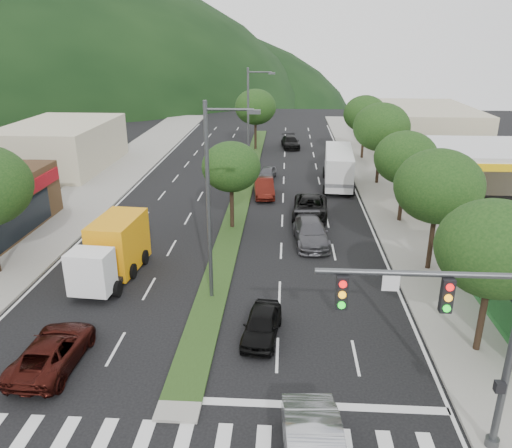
# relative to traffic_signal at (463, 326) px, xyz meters

# --- Properties ---
(ground) EXTENTS (160.00, 160.00, 0.00)m
(ground) POSITION_rel_traffic_signal_xyz_m (-9.03, 1.54, -4.65)
(ground) COLOR black
(ground) RESTS_ON ground
(sidewalk_right) EXTENTS (5.00, 90.00, 0.15)m
(sidewalk_right) POSITION_rel_traffic_signal_xyz_m (3.47, 26.54, -4.57)
(sidewalk_right) COLOR gray
(sidewalk_right) RESTS_ON ground
(sidewalk_left) EXTENTS (6.00, 90.00, 0.15)m
(sidewalk_left) POSITION_rel_traffic_signal_xyz_m (-22.03, 26.54, -4.57)
(sidewalk_left) COLOR gray
(sidewalk_left) RESTS_ON ground
(median) EXTENTS (1.60, 56.00, 0.12)m
(median) POSITION_rel_traffic_signal_xyz_m (-9.03, 29.54, -4.59)
(median) COLOR #233915
(median) RESTS_ON ground
(crosswalk) EXTENTS (19.00, 2.20, 0.01)m
(crosswalk) POSITION_rel_traffic_signal_xyz_m (-9.03, -0.46, -4.64)
(crosswalk) COLOR silver
(crosswalk) RESTS_ON ground
(traffic_signal) EXTENTS (6.12, 0.40, 7.00)m
(traffic_signal) POSITION_rel_traffic_signal_xyz_m (0.00, 0.00, 0.00)
(traffic_signal) COLOR #47494C
(traffic_signal) RESTS_ON ground
(gas_canopy) EXTENTS (12.20, 8.20, 5.25)m
(gas_canopy) POSITION_rel_traffic_signal_xyz_m (9.97, 23.54, 0.00)
(gas_canopy) COLOR silver
(gas_canopy) RESTS_ON ground
(bldg_left_far) EXTENTS (9.00, 14.00, 4.60)m
(bldg_left_far) POSITION_rel_traffic_signal_xyz_m (-28.03, 35.54, -2.35)
(bldg_left_far) COLOR beige
(bldg_left_far) RESTS_ON ground
(bldg_right_far) EXTENTS (10.00, 16.00, 5.20)m
(bldg_right_far) POSITION_rel_traffic_signal_xyz_m (10.47, 45.54, -2.05)
(bldg_right_far) COLOR beige
(bldg_right_far) RESTS_ON ground
(tree_r_a) EXTENTS (4.60, 4.60, 6.63)m
(tree_r_a) POSITION_rel_traffic_signal_xyz_m (2.97, 5.54, 0.17)
(tree_r_a) COLOR black
(tree_r_a) RESTS_ON sidewalk_right
(tree_r_b) EXTENTS (4.80, 4.80, 6.94)m
(tree_r_b) POSITION_rel_traffic_signal_xyz_m (2.97, 13.54, 0.39)
(tree_r_b) COLOR black
(tree_r_b) RESTS_ON sidewalk_right
(tree_r_c) EXTENTS (4.40, 4.40, 6.48)m
(tree_r_c) POSITION_rel_traffic_signal_xyz_m (2.97, 21.54, 0.10)
(tree_r_c) COLOR black
(tree_r_c) RESTS_ON sidewalk_right
(tree_r_d) EXTENTS (5.00, 5.00, 7.17)m
(tree_r_d) POSITION_rel_traffic_signal_xyz_m (2.97, 31.54, 0.54)
(tree_r_d) COLOR black
(tree_r_d) RESTS_ON sidewalk_right
(tree_r_e) EXTENTS (4.60, 4.60, 6.71)m
(tree_r_e) POSITION_rel_traffic_signal_xyz_m (2.97, 41.54, 0.25)
(tree_r_e) COLOR black
(tree_r_e) RESTS_ON sidewalk_right
(tree_med_near) EXTENTS (4.00, 4.00, 6.02)m
(tree_med_near) POSITION_rel_traffic_signal_xyz_m (-9.03, 19.54, -0.22)
(tree_med_near) COLOR black
(tree_med_near) RESTS_ON median
(tree_med_far) EXTENTS (4.80, 4.80, 6.94)m
(tree_med_far) POSITION_rel_traffic_signal_xyz_m (-9.03, 45.54, 0.36)
(tree_med_far) COLOR black
(tree_med_far) RESTS_ON median
(streetlight_near) EXTENTS (2.60, 0.25, 10.00)m
(streetlight_near) POSITION_rel_traffic_signal_xyz_m (-8.82, 9.54, 0.94)
(streetlight_near) COLOR #47494C
(streetlight_near) RESTS_ON ground
(streetlight_mid) EXTENTS (2.60, 0.25, 10.00)m
(streetlight_mid) POSITION_rel_traffic_signal_xyz_m (-8.82, 34.54, 0.94)
(streetlight_mid) COLOR #47494C
(streetlight_mid) RESTS_ON ground
(suv_maroon) EXTENTS (2.30, 4.84, 1.33)m
(suv_maroon) POSITION_rel_traffic_signal_xyz_m (-14.68, 3.54, -3.98)
(suv_maroon) COLOR #340F0B
(suv_maroon) RESTS_ON ground
(car_queue_a) EXTENTS (1.91, 3.91, 1.28)m
(car_queue_a) POSITION_rel_traffic_signal_xyz_m (-6.26, 6.09, -4.00)
(car_queue_a) COLOR black
(car_queue_a) RESTS_ON ground
(car_queue_b) EXTENTS (2.48, 5.26, 1.48)m
(car_queue_b) POSITION_rel_traffic_signal_xyz_m (-3.63, 17.18, -3.90)
(car_queue_b) COLOR #49494D
(car_queue_b) RESTS_ON ground
(car_queue_c) EXTENTS (2.04, 4.66, 1.49)m
(car_queue_c) POSITION_rel_traffic_signal_xyz_m (-7.16, 27.18, -3.90)
(car_queue_c) COLOR #44110B
(car_queue_c) RESTS_ON ground
(car_queue_d) EXTENTS (2.82, 5.57, 1.51)m
(car_queue_d) POSITION_rel_traffic_signal_xyz_m (-3.47, 22.18, -3.89)
(car_queue_d) COLOR black
(car_queue_d) RESTS_ON ground
(car_queue_e) EXTENTS (1.83, 3.63, 1.19)m
(car_queue_e) POSITION_rel_traffic_signal_xyz_m (-7.08, 32.50, -4.05)
(car_queue_e) COLOR #4F5055
(car_queue_e) RESTS_ON ground
(car_queue_f) EXTENTS (2.46, 4.91, 1.37)m
(car_queue_f) POSITION_rel_traffic_signal_xyz_m (-4.88, 46.92, -3.96)
(car_queue_f) COLOR black
(car_queue_f) RESTS_ON ground
(box_truck) EXTENTS (2.89, 6.51, 3.13)m
(box_truck) POSITION_rel_traffic_signal_xyz_m (-14.83, 11.82, -3.17)
(box_truck) COLOR white
(box_truck) RESTS_ON ground
(motorhome) EXTENTS (3.09, 8.45, 3.19)m
(motorhome) POSITION_rel_traffic_signal_xyz_m (-0.64, 30.92, -2.95)
(motorhome) COLOR silver
(motorhome) RESTS_ON ground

